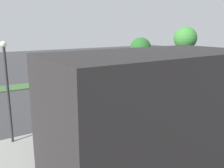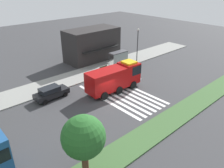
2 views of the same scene
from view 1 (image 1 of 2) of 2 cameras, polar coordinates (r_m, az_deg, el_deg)
ground_plane at (r=28.67m, az=1.81°, el=-1.62°), size 120.00×120.00×0.00m
sidewalk at (r=22.12m, az=15.64°, el=-6.29°), size 60.00×4.89×0.14m
median_strip at (r=35.51m, az=-5.82°, el=1.23°), size 60.00×3.00×0.14m
crosswalk at (r=27.53m, az=-1.86°, el=-2.22°), size 5.85×12.06×0.01m
fire_truck at (r=25.56m, az=-0.82°, el=1.24°), size 8.52×3.17×3.77m
parked_car_mid at (r=28.24m, az=17.57°, el=-0.65°), size 4.67×2.14×1.66m
transit_bus at (r=44.41m, az=21.01°, el=5.50°), size 11.82×2.95×3.68m
bus_stop_shelter at (r=16.78m, az=-9.29°, el=-5.52°), size 3.50×1.40×2.46m
bench_near_shelter at (r=19.06m, az=1.98°, el=-7.23°), size 1.60×0.50×0.90m
street_lamp at (r=15.97m, az=-23.09°, el=-0.11°), size 0.36×0.36×6.25m
storefront_building at (r=12.35m, az=8.94°, el=-6.70°), size 10.22×5.91×6.03m
median_tree_far_west at (r=47.79m, az=16.62°, el=10.11°), size 4.21×4.21×7.35m
median_tree_west at (r=40.43m, az=6.67°, el=8.19°), size 3.37×3.37×5.57m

